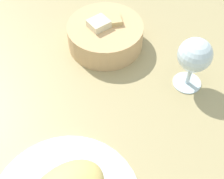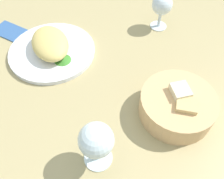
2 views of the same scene
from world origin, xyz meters
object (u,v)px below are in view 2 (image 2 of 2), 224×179
Objects in this scene: wine_glass_near at (96,141)px; wine_glass_far at (162,6)px; bread_basket at (177,105)px; plate at (52,51)px; folded_napkin at (9,31)px.

wine_glass_far is at bearing 143.82° from wine_glass_near.
wine_glass_near is at bearing -71.86° from bread_basket.
plate is 2.41× the size of folded_napkin.
wine_glass_far is at bearing 32.83° from folded_napkin.
wine_glass_near is at bearing -24.82° from folded_napkin.
bread_basket is 60.67cm from folded_napkin.
wine_glass_near reaches higher than bread_basket.
bread_basket reaches higher than folded_napkin.
bread_basket is at bearing -13.98° from wine_glass_far.
bread_basket reaches higher than plate.
wine_glass_near is 1.09× the size of wine_glass_far.
plate is at bearing -2.90° from folded_napkin.
folded_napkin is (-43.96, -41.72, -2.87)cm from bread_basket.
wine_glass_near is at bearing -36.18° from wine_glass_far.
folded_napkin is (-14.08, -13.27, -0.30)cm from plate.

